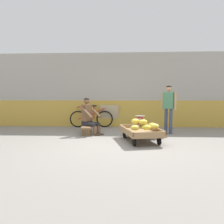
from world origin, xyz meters
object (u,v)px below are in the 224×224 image
at_px(vendor_seated, 89,116).
at_px(shopping_bag, 139,133).
at_px(plastic_crate, 140,130).
at_px(customer_adult, 169,104).
at_px(bicycle_near_left, 91,118).
at_px(sign_board, 110,116).
at_px(banana_cart, 140,132).
at_px(low_bench, 87,127).
at_px(weighing_scale, 140,120).

xyz_separation_m(vendor_seated, shopping_bag, (1.53, -0.47, -0.45)).
bearing_deg(shopping_bag, plastic_crate, 81.50).
relative_size(plastic_crate, shopping_bag, 1.50).
bearing_deg(customer_adult, vendor_seated, -175.92).
relative_size(plastic_crate, bicycle_near_left, 0.22).
relative_size(sign_board, customer_adult, 0.57).
relative_size(banana_cart, plastic_crate, 4.43).
xyz_separation_m(low_bench, sign_board, (0.63, 1.56, 0.23)).
height_order(low_bench, weighing_scale, weighing_scale).
height_order(weighing_scale, bicycle_near_left, bicycle_near_left).
bearing_deg(customer_adult, sign_board, 143.95).
bearing_deg(sign_board, customer_adult, -36.05).
relative_size(low_bench, weighing_scale, 3.75).
height_order(banana_cart, shopping_bag, banana_cart).
distance_m(bicycle_near_left, sign_board, 0.73).
distance_m(vendor_seated, sign_board, 1.71).
xyz_separation_m(vendor_seated, sign_board, (0.55, 1.61, -0.14)).
xyz_separation_m(banana_cart, plastic_crate, (0.07, 0.97, -0.09)).
height_order(vendor_seated, weighing_scale, vendor_seated).
distance_m(weighing_scale, customer_adult, 1.06).
relative_size(vendor_seated, sign_board, 1.31).
bearing_deg(low_bench, shopping_bag, -17.74).
distance_m(weighing_scale, sign_board, 1.92).
bearing_deg(plastic_crate, weighing_scale, -90.00).
height_order(banana_cart, low_bench, banana_cart).
distance_m(low_bench, weighing_scale, 1.69).
distance_m(banana_cart, sign_board, 2.77).
xyz_separation_m(vendor_seated, bicycle_near_left, (-0.14, 1.42, -0.21)).
distance_m(banana_cart, weighing_scale, 1.00).
relative_size(low_bench, customer_adult, 0.74).
distance_m(vendor_seated, shopping_bag, 1.66).
bearing_deg(low_bench, customer_adult, 2.94).
height_order(customer_adult, shopping_bag, customer_adult).
bearing_deg(shopping_bag, vendor_seated, 163.04).
xyz_separation_m(bicycle_near_left, shopping_bag, (1.67, -1.89, -0.23)).
height_order(vendor_seated, bicycle_near_left, vendor_seated).
bearing_deg(plastic_crate, shopping_bag, -98.50).
xyz_separation_m(low_bench, plastic_crate, (1.67, -0.05, -0.05)).
xyz_separation_m(vendor_seated, plastic_crate, (1.60, -0.00, -0.42)).
bearing_deg(sign_board, low_bench, -111.83).
relative_size(banana_cart, low_bench, 1.42).
distance_m(plastic_crate, shopping_bag, 0.47).
relative_size(vendor_seated, plastic_crate, 3.17).
height_order(vendor_seated, sign_board, vendor_seated).
bearing_deg(shopping_bag, bicycle_near_left, 131.55).
height_order(plastic_crate, sign_board, sign_board).
bearing_deg(bicycle_near_left, weighing_scale, -39.31).
relative_size(vendor_seated, customer_adult, 0.75).
relative_size(low_bench, sign_board, 1.30).
bearing_deg(banana_cart, bicycle_near_left, 124.91).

